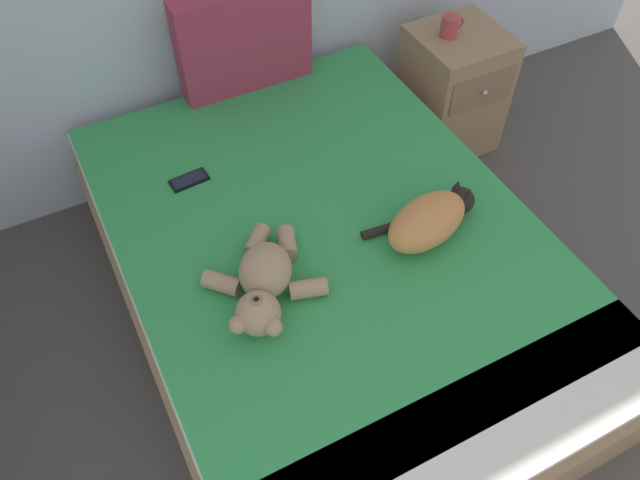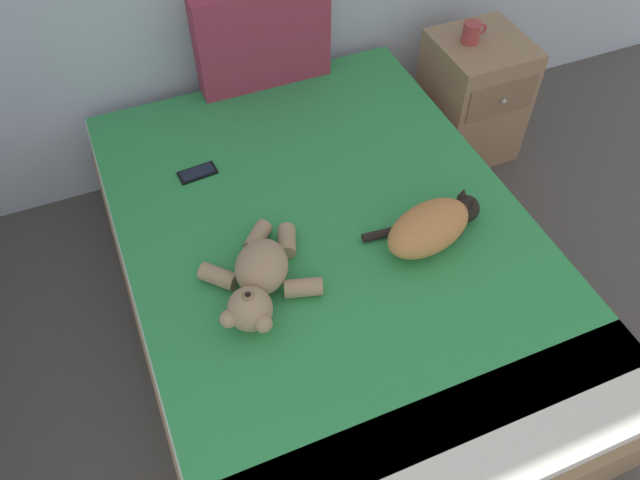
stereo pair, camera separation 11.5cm
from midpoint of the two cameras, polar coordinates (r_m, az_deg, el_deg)
The scene contains 7 objects.
bed at distance 2.46m, azimuth -0.55°, elevation -3.17°, with size 1.49×2.06×0.50m.
patterned_cushion at distance 2.82m, azimuth -8.13°, elevation 17.51°, with size 0.59×0.12×0.45m.
cat at distance 2.23m, azimuth 8.53°, elevation 1.82°, with size 0.44×0.27×0.15m.
teddy_bear at distance 2.05m, azimuth -6.75°, elevation -3.98°, with size 0.38×0.47×0.16m.
cell_phone at distance 2.50m, azimuth -13.09°, elevation 5.30°, with size 0.15×0.08×0.01m.
nightstand at distance 3.27m, azimuth 10.89°, elevation 13.18°, with size 0.41×0.44×0.61m.
mug at distance 3.06m, azimuth 10.60°, elevation 18.51°, with size 0.12×0.08×0.09m.
Camera 1 is at (0.71, 2.12, 2.21)m, focal length 35.27 mm.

